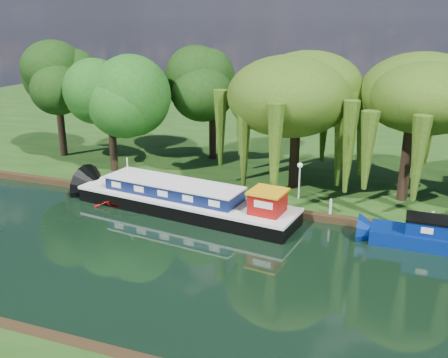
% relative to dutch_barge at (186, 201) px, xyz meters
% --- Properties ---
extents(ground, '(120.00, 120.00, 0.00)m').
position_rel_dutch_barge_xyz_m(ground, '(6.21, -6.51, -0.81)').
color(ground, black).
extents(far_bank, '(120.00, 52.00, 0.45)m').
position_rel_dutch_barge_xyz_m(far_bank, '(6.21, 27.49, -0.58)').
color(far_bank, '#163A0F').
rests_on(far_bank, ground).
extents(dutch_barge, '(15.76, 5.47, 3.26)m').
position_rel_dutch_barge_xyz_m(dutch_barge, '(0.00, 0.00, 0.00)').
color(dutch_barge, black).
rests_on(dutch_barge, ground).
extents(red_dinghy, '(3.75, 2.88, 0.72)m').
position_rel_dutch_barge_xyz_m(red_dinghy, '(-4.93, -0.41, -0.81)').
color(red_dinghy, maroon).
rests_on(red_dinghy, ground).
extents(willow_left, '(7.71, 7.71, 9.24)m').
position_rel_dutch_barge_xyz_m(willow_left, '(5.79, 6.33, 6.35)').
color(willow_left, black).
rests_on(willow_left, far_bank).
extents(willow_right, '(7.32, 7.32, 8.91)m').
position_rel_dutch_barge_xyz_m(willow_right, '(13.39, 6.23, 6.14)').
color(willow_right, black).
rests_on(willow_right, far_bank).
extents(tree_far_left, '(5.51, 5.51, 8.87)m').
position_rel_dutch_barge_xyz_m(tree_far_left, '(-8.81, 5.30, 5.71)').
color(tree_far_left, black).
rests_on(tree_far_left, far_bank).
extents(tree_far_back, '(5.38, 5.38, 9.05)m').
position_rel_dutch_barge_xyz_m(tree_far_back, '(-15.57, 7.64, 5.95)').
color(tree_far_back, black).
rests_on(tree_far_back, far_bank).
extents(tree_far_mid, '(5.38, 5.38, 8.81)m').
position_rel_dutch_barge_xyz_m(tree_far_mid, '(-2.58, 11.35, 5.71)').
color(tree_far_mid, black).
rests_on(tree_far_mid, far_bank).
extents(lamppost, '(0.36, 0.36, 2.56)m').
position_rel_dutch_barge_xyz_m(lamppost, '(6.71, 3.99, 1.61)').
color(lamppost, silver).
rests_on(lamppost, far_bank).
extents(mooring_posts, '(19.16, 0.16, 1.00)m').
position_rel_dutch_barge_xyz_m(mooring_posts, '(5.71, 1.89, 0.14)').
color(mooring_posts, silver).
rests_on(mooring_posts, far_bank).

